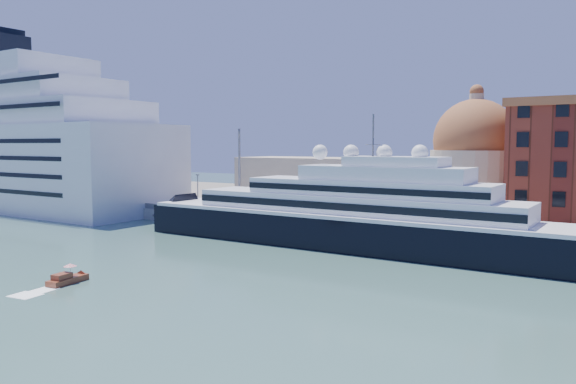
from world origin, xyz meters
The scene contains 9 objects.
ground centered at (0.00, 0.00, 0.00)m, with size 400.00×400.00×0.00m, color #335954.
quay centered at (0.00, 34.00, 1.25)m, with size 180.00×10.00×2.50m, color gray.
land centered at (0.00, 75.00, 1.00)m, with size 260.00×72.00×2.00m, color slate.
quay_fence centered at (0.00, 29.50, 3.10)m, with size 180.00×0.10×1.20m, color slate.
superyacht centered at (6.94, 23.00, 4.45)m, with size 86.18×11.95×25.76m.
service_barge centered at (-54.40, 22.49, 0.78)m, with size 12.42×5.01×2.73m.
water_taxi centered at (-6.93, -18.08, 0.61)m, with size 2.52×5.54×2.54m.
church centered at (6.39, 57.72, 10.91)m, with size 66.00×18.00×25.50m.
lamp_posts centered at (-12.67, 32.27, 9.84)m, with size 120.80×2.40×18.00m.
Camera 1 is at (53.34, -59.99, 17.13)m, focal length 35.00 mm.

